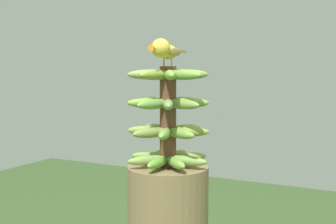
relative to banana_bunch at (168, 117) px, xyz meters
name	(u,v)px	position (x,y,z in m)	size (l,w,h in m)	color
banana_bunch	(168,117)	(0.00, 0.00, 0.00)	(0.27, 0.27, 0.33)	brown
perched_bird	(165,50)	(-0.01, 0.03, 0.21)	(0.06, 0.20, 0.09)	#C68933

